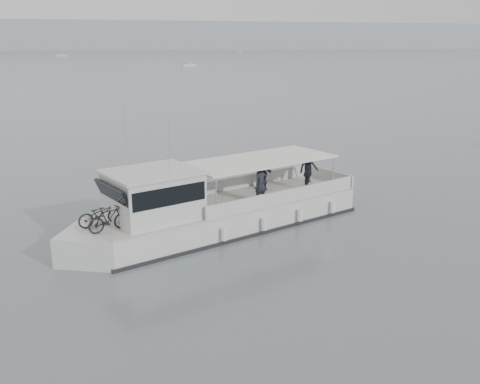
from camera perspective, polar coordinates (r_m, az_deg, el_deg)
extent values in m
plane|color=#4F575D|center=(25.33, -9.69, -3.20)|extent=(1400.00, 1400.00, 0.00)
cube|color=#939EA8|center=(583.92, -16.01, 15.73)|extent=(1400.00, 90.00, 28.00)
cube|color=silver|center=(24.26, -1.14, -2.65)|extent=(12.98, 7.60, 1.37)
cube|color=silver|center=(21.48, -15.09, -5.70)|extent=(3.20, 3.20, 1.37)
cube|color=beige|center=(24.05, -1.15, -1.11)|extent=(12.98, 7.60, 0.06)
cube|color=black|center=(24.40, -1.13, -3.59)|extent=(13.23, 7.79, 0.19)
cube|color=silver|center=(26.30, 0.18, 1.08)|extent=(7.90, 3.07, 0.63)
cube|color=silver|center=(23.87, 4.81, -0.51)|extent=(7.90, 3.07, 0.63)
cube|color=silver|center=(27.91, 9.40, 1.73)|extent=(1.29, 3.18, 0.63)
cube|color=silver|center=(21.92, -9.27, -0.42)|extent=(4.15, 3.84, 1.89)
cube|color=black|center=(21.22, -13.19, -0.73)|extent=(1.48, 2.67, 1.22)
cube|color=black|center=(21.83, -9.30, 0.37)|extent=(3.97, 3.81, 0.74)
cube|color=silver|center=(21.66, -9.38, 2.12)|extent=(4.42, 4.11, 0.11)
cube|color=white|center=(24.59, 2.04, 3.44)|extent=(7.80, 5.47, 0.08)
cylinder|color=silver|center=(21.73, -2.55, -0.58)|extent=(0.08, 0.08, 1.73)
cylinder|color=silver|center=(24.15, -6.44, 1.00)|extent=(0.08, 0.08, 1.73)
cylinder|color=silver|center=(25.94, 9.89, 1.90)|extent=(0.08, 0.08, 1.73)
cylinder|color=silver|center=(28.00, 5.57, 3.08)|extent=(0.08, 0.08, 1.73)
cylinder|color=silver|center=(21.97, -12.15, 5.80)|extent=(0.04, 0.04, 2.73)
cylinder|color=silver|center=(20.98, -7.58, 4.97)|extent=(0.04, 0.04, 2.31)
cylinder|color=silver|center=(21.96, -1.72, -4.51)|extent=(0.33, 0.33, 0.53)
cylinder|color=silver|center=(23.14, 2.57, -3.44)|extent=(0.33, 0.33, 0.53)
cylinder|color=silver|center=(24.45, 6.42, -2.47)|extent=(0.33, 0.33, 0.53)
cylinder|color=silver|center=(25.87, 9.85, -1.59)|extent=(0.33, 0.33, 0.53)
imported|color=black|center=(21.61, -14.68, -2.28)|extent=(1.91, 1.22, 0.95)
imported|color=black|center=(20.86, -13.82, -2.80)|extent=(1.72, 1.03, 1.00)
imported|color=#22242E|center=(23.69, 2.24, 0.84)|extent=(0.75, 0.63, 1.77)
imported|color=#22242E|center=(25.85, 2.47, 2.11)|extent=(1.09, 1.04, 1.77)
imported|color=#22242E|center=(25.94, 7.27, 2.04)|extent=(0.97, 1.08, 1.77)
imported|color=#22242E|center=(27.38, 7.36, 2.77)|extent=(1.28, 0.96, 1.77)
cube|color=silver|center=(189.46, -5.46, 13.30)|extent=(5.50, 3.06, 0.75)
cube|color=silver|center=(189.44, -5.46, 13.40)|extent=(2.17, 1.92, 0.45)
cylinder|color=silver|center=(189.35, -5.48, 14.26)|extent=(0.08, 0.08, 5.76)
cube|color=silver|center=(336.64, -18.46, 13.62)|extent=(6.47, 3.23, 0.75)
cube|color=silver|center=(336.63, -18.47, 13.68)|extent=(2.48, 2.15, 0.45)
cylinder|color=silver|center=(336.57, -18.52, 14.25)|extent=(0.08, 0.08, 6.81)
cube|color=silver|center=(423.71, -0.04, 14.68)|extent=(4.60, 5.35, 0.75)
cube|color=silver|center=(423.70, -0.04, 14.72)|extent=(2.34, 2.41, 0.45)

